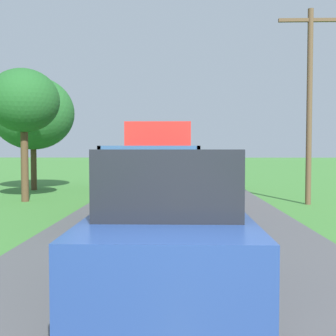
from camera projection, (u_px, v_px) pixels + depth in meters
name	position (u px, v px, depth m)	size (l,w,h in m)	color
banana_truck_near	(157.00, 166.00, 13.05)	(2.38, 5.82, 2.80)	#2D2D30
banana_truck_far	(167.00, 159.00, 22.81)	(2.38, 5.81, 2.80)	#2D2D30
utility_pole_roadside	(309.00, 98.00, 15.03)	(2.28, 0.20, 7.00)	brown
roadside_tree_near_left	(33.00, 113.00, 20.44)	(3.98, 3.98, 5.57)	#4C3823
roadside_tree_mid_right	(24.00, 101.00, 15.89)	(2.68, 2.68, 5.06)	#4C3823
following_car	(170.00, 226.00, 5.08)	(1.74, 4.10, 1.92)	navy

